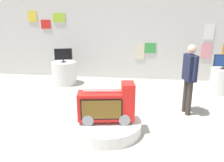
# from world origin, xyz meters

# --- Properties ---
(ground_plane) EXTENTS (30.00, 30.00, 0.00)m
(ground_plane) POSITION_xyz_m (0.00, 0.00, 0.00)
(ground_plane) COLOR #B2ADA3
(back_wall_display) EXTENTS (11.01, 0.13, 2.98)m
(back_wall_display) POSITION_xyz_m (0.01, 4.44, 1.49)
(back_wall_display) COLOR silver
(back_wall_display) RESTS_ON ground
(main_display_pedestal) EXTENTS (1.41, 1.41, 0.23)m
(main_display_pedestal) POSITION_xyz_m (-0.25, 0.34, 0.11)
(main_display_pedestal) COLOR silver
(main_display_pedestal) RESTS_ON ground
(novelty_firetruck_tv) EXTENTS (1.14, 0.57, 0.79)m
(novelty_firetruck_tv) POSITION_xyz_m (-0.23, 0.33, 0.55)
(novelty_firetruck_tv) COLOR gray
(novelty_firetruck_tv) RESTS_ON main_display_pedestal
(display_pedestal_left_rear) EXTENTS (0.64, 0.64, 0.75)m
(display_pedestal_left_rear) POSITION_xyz_m (2.74, 3.08, 0.37)
(display_pedestal_left_rear) COLOR silver
(display_pedestal_left_rear) RESTS_ON ground
(tv_on_left_rear) EXTENTS (0.57, 0.16, 0.42)m
(tv_on_left_rear) POSITION_xyz_m (2.74, 3.08, 0.98)
(tv_on_left_rear) COLOR black
(tv_on_left_rear) RESTS_ON display_pedestal_left_rear
(display_pedestal_center_rear) EXTENTS (0.81, 0.81, 0.75)m
(display_pedestal_center_rear) POSITION_xyz_m (-2.15, 3.43, 0.37)
(display_pedestal_center_rear) COLOR silver
(display_pedestal_center_rear) RESTS_ON ground
(tv_on_center_rear) EXTENTS (0.56, 0.21, 0.45)m
(tv_on_center_rear) POSITION_xyz_m (-2.15, 3.42, 0.99)
(tv_on_center_rear) COLOR black
(tv_on_center_rear) RESTS_ON display_pedestal_center_rear
(shopper_browsing_near_truck) EXTENTS (0.28, 0.55, 1.63)m
(shopper_browsing_near_truck) POSITION_xyz_m (1.50, 1.48, 0.95)
(shopper_browsing_near_truck) COLOR #38332D
(shopper_browsing_near_truck) RESTS_ON ground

